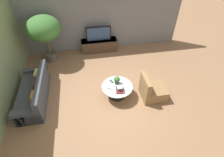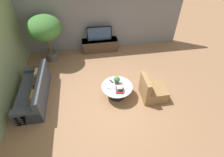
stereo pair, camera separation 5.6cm
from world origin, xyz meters
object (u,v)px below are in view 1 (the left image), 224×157
at_px(television, 99,34).
at_px(coffee_table, 117,89).
at_px(armchair_wicker, 152,90).
at_px(media_console, 99,45).
at_px(couch_by_wall, 35,92).
at_px(potted_palm_tall, 44,30).
at_px(potted_plant_tabletop, 117,80).

bearing_deg(television, coffee_table, -85.00).
height_order(television, coffee_table, television).
bearing_deg(armchair_wicker, television, 24.21).
height_order(media_console, armchair_wicker, armchair_wicker).
xyz_separation_m(media_console, armchair_wicker, (1.42, -3.15, -0.01)).
relative_size(couch_by_wall, armchair_wicker, 2.50).
bearing_deg(armchair_wicker, potted_palm_tall, 51.97).
relative_size(television, potted_plant_tabletop, 3.80).
distance_m(couch_by_wall, potted_palm_tall, 2.50).
bearing_deg(potted_plant_tabletop, media_console, 95.57).
distance_m(armchair_wicker, potted_plant_tabletop, 1.25).
bearing_deg(television, armchair_wicker, -65.79).
height_order(armchair_wicker, potted_palm_tall, potted_palm_tall).
bearing_deg(coffee_table, media_console, 95.00).
distance_m(coffee_table, potted_plant_tabletop, 0.33).
xyz_separation_m(media_console, coffee_table, (0.26, -2.93, 0.03)).
height_order(television, potted_palm_tall, potted_palm_tall).
bearing_deg(television, potted_plant_tabletop, -84.42).
bearing_deg(potted_plant_tabletop, couch_by_wall, 175.85).
xyz_separation_m(armchair_wicker, potted_palm_tall, (-3.54, 2.77, 1.14)).
distance_m(coffee_table, potted_palm_tall, 3.66).
bearing_deg(potted_plant_tabletop, coffee_table, -96.15).
distance_m(television, potted_palm_tall, 2.23).
height_order(television, potted_plant_tabletop, television).
distance_m(armchair_wicker, potted_palm_tall, 4.64).
distance_m(media_console, armchair_wicker, 3.46).
bearing_deg(coffee_table, television, 95.00).
height_order(coffee_table, couch_by_wall, couch_by_wall).
bearing_deg(couch_by_wall, potted_plant_tabletop, 85.85).
xyz_separation_m(coffee_table, potted_plant_tabletop, (0.02, 0.14, 0.29)).
xyz_separation_m(couch_by_wall, armchair_wicker, (3.88, -0.57, -0.02)).
height_order(coffee_table, potted_plant_tabletop, potted_plant_tabletop).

